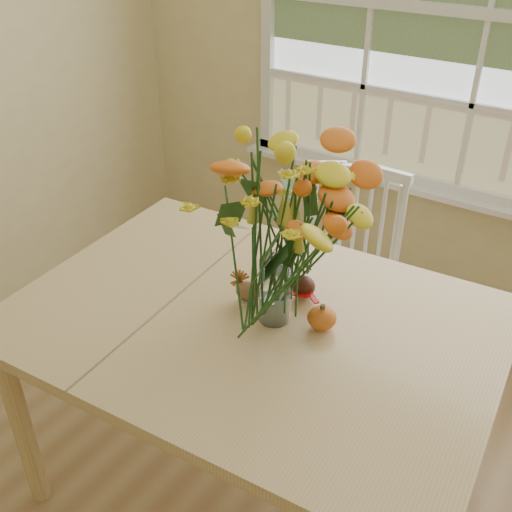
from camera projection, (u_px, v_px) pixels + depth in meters
The scene contains 8 objects.
wall_back at pixel (483, 60), 2.70m from camera, with size 4.00×0.02×2.70m, color beige.
window at pixel (489, 18), 2.57m from camera, with size 2.42×0.12×1.74m.
dining_table at pixel (253, 338), 2.00m from camera, with size 1.62×1.21×0.83m.
windsor_chair at pixel (347, 266), 2.72m from camera, with size 0.55×0.53×0.97m.
flower_vase at pixel (276, 229), 1.76m from camera, with size 0.46×0.46×0.55m.
pumpkin at pixel (322, 319), 1.88m from camera, with size 0.09×0.09×0.07m, color #CA4E17.
turkey_figurine at pixel (248, 291), 1.99m from camera, with size 0.10×0.09×0.11m.
dark_gourd at pixel (303, 287), 2.02m from camera, with size 0.13×0.09×0.07m.
Camera 1 is at (0.68, -0.61, 2.03)m, focal length 42.00 mm.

